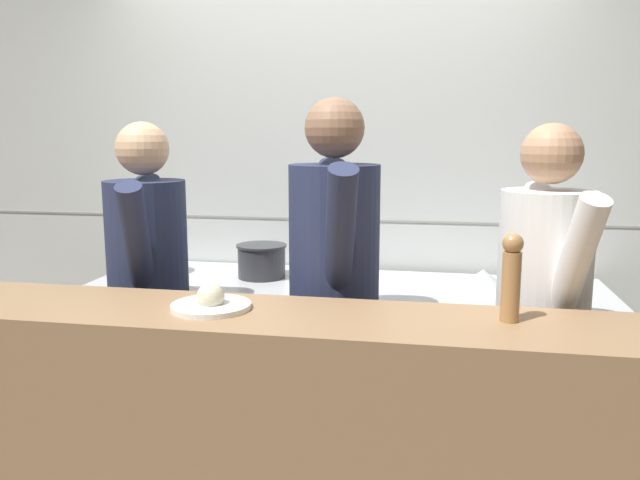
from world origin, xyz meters
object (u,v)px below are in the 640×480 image
object	(u,v)px
stock_pot	(156,258)
plated_dish_main	(211,302)
chef_line	(541,322)
chef_head_cook	(149,296)
mixing_bowl_steel	(483,278)
sauce_pot	(262,260)
pepper_mill	(511,276)
chef_sous	(334,296)
oven_range	(216,357)

from	to	relation	value
stock_pot	plated_dish_main	size ratio (longest dim) A/B	0.97
chef_line	chef_head_cook	bearing A→B (deg)	161.08
stock_pot	mixing_bowl_steel	size ratio (longest dim) A/B	1.09
chef_head_cook	mixing_bowl_steel	bearing A→B (deg)	7.09
stock_pot	sauce_pot	distance (m)	0.58
plated_dish_main	chef_line	xyz separation A→B (m)	(1.13, 0.47, -0.14)
stock_pot	pepper_mill	xyz separation A→B (m)	(1.70, -1.10, 0.22)
chef_sous	chef_line	xyz separation A→B (m)	(0.79, -0.03, -0.06)
mixing_bowl_steel	chef_head_cook	size ratio (longest dim) A/B	0.14
stock_pot	chef_sous	xyz separation A→B (m)	(1.07, -0.65, 0.01)
oven_range	pepper_mill	bearing A→B (deg)	-38.27
oven_range	chef_sous	bearing A→B (deg)	-40.00
sauce_pot	pepper_mill	distance (m)	1.59
mixing_bowl_steel	chef_line	world-z (taller)	chef_line
chef_head_cook	plated_dish_main	bearing A→B (deg)	-63.72
plated_dish_main	pepper_mill	xyz separation A→B (m)	(0.96, 0.04, 0.12)
chef_head_cook	chef_sous	world-z (taller)	chef_sous
sauce_pot	pepper_mill	xyz separation A→B (m)	(1.11, -1.11, 0.21)
oven_range	plated_dish_main	world-z (taller)	plated_dish_main
mixing_bowl_steel	chef_sous	xyz separation A→B (m)	(-0.63, -0.65, 0.05)
sauce_pot	chef_sous	bearing A→B (deg)	-53.27
stock_pot	sauce_pot	bearing A→B (deg)	0.54
plated_dish_main	oven_range	bearing A→B (deg)	110.04
sauce_pot	chef_line	distance (m)	1.45
stock_pot	plated_dish_main	distance (m)	1.37
sauce_pot	oven_range	bearing A→B (deg)	-172.24
chef_head_cook	oven_range	bearing A→B (deg)	66.65
plated_dish_main	stock_pot	bearing A→B (deg)	122.95
oven_range	stock_pot	world-z (taller)	stock_pot
sauce_pot	mixing_bowl_steel	xyz separation A→B (m)	(1.11, -0.00, -0.05)
plated_dish_main	pepper_mill	size ratio (longest dim) A/B	0.96
mixing_bowl_steel	chef_line	bearing A→B (deg)	-76.03
chef_sous	chef_line	size ratio (longest dim) A/B	1.06
oven_range	chef_sous	xyz separation A→B (m)	(0.74, -0.62, 0.53)
oven_range	sauce_pot	size ratio (longest dim) A/B	4.40
oven_range	stock_pot	distance (m)	0.62
mixing_bowl_steel	chef_line	distance (m)	0.70
oven_range	plated_dish_main	size ratio (longest dim) A/B	4.30
stock_pot	chef_head_cook	size ratio (longest dim) A/B	0.15
pepper_mill	chef_head_cook	bearing A→B (deg)	161.13
oven_range	sauce_pot	bearing A→B (deg)	7.76
pepper_mill	chef_line	xyz separation A→B (m)	(0.17, 0.43, -0.27)
oven_range	chef_sous	size ratio (longest dim) A/B	0.65
pepper_mill	chef_sous	size ratio (longest dim) A/B	0.16
chef_head_cook	chef_line	size ratio (longest dim) A/B	1.01
pepper_mill	oven_range	bearing A→B (deg)	141.73
sauce_pot	plated_dish_main	bearing A→B (deg)	-82.28
oven_range	pepper_mill	size ratio (longest dim) A/B	4.12
mixing_bowl_steel	pepper_mill	xyz separation A→B (m)	(-0.00, -1.10, 0.26)
mixing_bowl_steel	chef_head_cook	bearing A→B (deg)	-156.93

